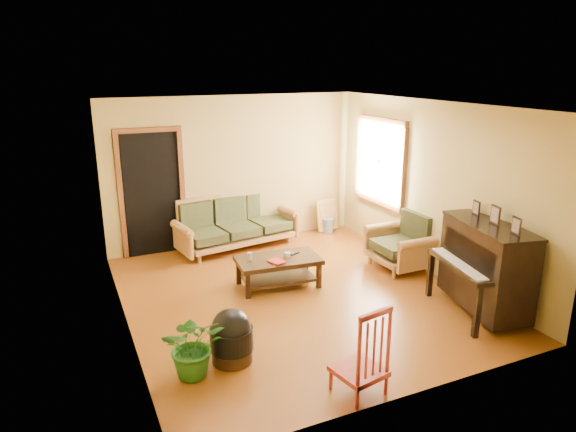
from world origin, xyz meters
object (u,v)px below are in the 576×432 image
sofa (237,223)px  ceramic_crock (328,225)px  red_chair (360,349)px  coffee_table (278,272)px  armchair (400,240)px  piano (486,269)px  footstool (232,342)px  potted_plant (194,345)px

sofa → ceramic_crock: sofa is taller
red_chair → ceramic_crock: 5.01m
coffee_table → armchair: (2.00, -0.15, 0.25)m
sofa → piano: 4.18m
coffee_table → ceramic_crock: coffee_table is taller
sofa → piano: (2.08, -3.62, 0.15)m
footstool → piano: bearing=-4.2°
ceramic_crock → potted_plant: bearing=-134.5°
sofa → potted_plant: sofa is taller
sofa → armchair: 2.79m
coffee_table → piano: bearing=-41.3°
footstool → ceramic_crock: bearing=48.4°
sofa → coffee_table: (-0.00, -1.79, -0.24)m
ceramic_crock → coffee_table: bearing=-134.4°
coffee_table → footstool: 2.02m
coffee_table → footstool: bearing=-127.8°
red_chair → armchair: bearing=36.7°
coffee_table → footstool: (-1.24, -1.59, 0.01)m
potted_plant → footstool: bearing=12.9°
footstool → red_chair: size_ratio=0.50×
ceramic_crock → red_chair: bearing=-115.3°
red_chair → ceramic_crock: bearing=54.1°
armchair → red_chair: 3.38m
coffee_table → footstool: size_ratio=2.52×
coffee_table → armchair: armchair is taller
sofa → red_chair: red_chair is taller
piano → ceramic_crock: (-0.23, 3.72, -0.46)m
coffee_table → ceramic_crock: (1.85, 1.89, -0.08)m
ceramic_crock → piano: bearing=-86.4°
sofa → coffee_table: size_ratio=1.78×
armchair → ceramic_crock: size_ratio=3.44×
sofa → potted_plant: bearing=-124.7°
piano → red_chair: piano is taller
armchair → footstool: (-3.24, -1.44, -0.24)m
piano → potted_plant: (-3.76, 0.14, -0.25)m
sofa → piano: piano is taller
potted_plant → coffee_table: bearing=45.4°
red_chair → potted_plant: 1.68m
potted_plant → piano: bearing=-2.2°
piano → potted_plant: size_ratio=1.95×
armchair → piano: (0.08, -1.68, 0.13)m
piano → coffee_table: bearing=150.9°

